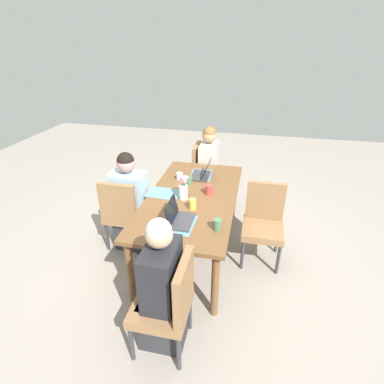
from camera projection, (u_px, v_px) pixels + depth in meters
The scene contains 20 objects.
ground_plane at pixel (192, 250), 3.65m from camera, with size 10.00×10.00×0.00m, color gray.
dining_table at pixel (192, 202), 3.35m from camera, with size 1.90×0.96×0.74m.
chair_head_right_left_near at pixel (170, 301), 2.31m from camera, with size 0.44×0.44×0.90m.
person_head_right_left_near at pixel (162, 291), 2.37m from camera, with size 0.40×0.36×1.19m.
chair_near_left_mid at pixel (123, 211), 3.50m from camera, with size 0.44×0.44×0.90m.
person_near_left_mid at pixel (130, 206), 3.54m from camera, with size 0.36×0.40×1.19m.
chair_head_left_left_far at pixel (204, 171), 4.54m from camera, with size 0.44×0.44×0.90m.
person_head_left_left_far at pixel (208, 171), 4.46m from camera, with size 0.40×0.36×1.19m.
chair_far_right_near at pixel (263, 220), 3.34m from camera, with size 0.44×0.44×0.90m.
flower_vase at pixel (183, 187), 3.20m from camera, with size 0.10×0.10×0.27m.
placemat_head_right_left_near at pixel (180, 224), 2.82m from camera, with size 0.36×0.26×0.00m, color slate.
placemat_near_left_mid at pixel (164, 193), 3.37m from camera, with size 0.36×0.26×0.00m, color slate.
placemat_head_left_left_far at pixel (201, 175), 3.80m from camera, with size 0.36×0.26×0.00m, color slate.
laptop_head_right_left_near at pixel (178, 218), 2.83m from camera, with size 0.32×0.22×0.21m.
laptop_head_left_left_far at pixel (202, 173), 3.75m from camera, with size 0.32×0.22×0.20m.
coffee_mug_near_left at pixel (189, 180), 3.57m from camera, with size 0.09×0.09×0.09m, color #47704C.
coffee_mug_near_right at pixel (192, 204), 3.04m from camera, with size 0.07×0.07×0.11m, color #DBC64C.
coffee_mug_centre_left at pixel (217, 224), 2.72m from camera, with size 0.08×0.08×0.11m, color #47704C.
coffee_mug_centre_right at pixel (209, 190), 3.33m from camera, with size 0.09×0.09×0.11m, color #AD3D38.
coffee_mug_far_left at pixel (180, 176), 3.67m from camera, with size 0.08×0.08×0.08m, color white.
Camera 1 is at (2.85, 0.63, 2.31)m, focal length 28.23 mm.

